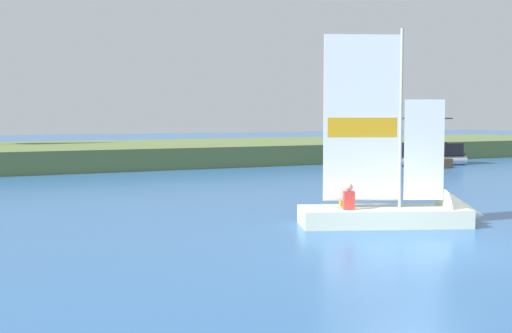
{
  "coord_description": "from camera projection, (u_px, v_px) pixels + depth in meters",
  "views": [
    {
      "loc": [
        -10.04,
        -11.66,
        2.88
      ],
      "look_at": [
        0.67,
        8.78,
        1.2
      ],
      "focal_mm": 48.35,
      "sensor_mm": 36.0,
      "label": 1
    }
  ],
  "objects": [
    {
      "name": "ground_plane",
      "position": [
        414.0,
        247.0,
        15.15
      ],
      "size": [
        200.0,
        200.0,
        0.0
      ],
      "primitive_type": "plane",
      "color": "#2D609E"
    },
    {
      "name": "shore_bank",
      "position": [
        83.0,
        154.0,
        41.75
      ],
      "size": [
        80.0,
        14.33,
        1.17
      ],
      "primitive_type": "cube",
      "color": "#5B703D",
      "rests_on": "ground"
    },
    {
      "name": "wooden_dock",
      "position": [
        405.0,
        161.0,
        40.83
      ],
      "size": [
        1.49,
        6.34,
        0.53
      ],
      "primitive_type": "cube",
      "color": "brown",
      "rests_on": "ground"
    },
    {
      "name": "sailboat",
      "position": [
        413.0,
        210.0,
        18.27
      ],
      "size": [
        5.12,
        3.37,
        5.65
      ],
      "rotation": [
        0.0,
        0.0,
        -0.41
      ],
      "color": "silver",
      "rests_on": "ground"
    },
    {
      "name": "pontoon_boat",
      "position": [
        413.0,
        154.0,
        40.82
      ],
      "size": [
        6.31,
        3.36,
        2.8
      ],
      "rotation": [
        0.0,
        0.0,
        -0.23
      ],
      "color": "#B2B2B7",
      "rests_on": "ground"
    }
  ]
}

